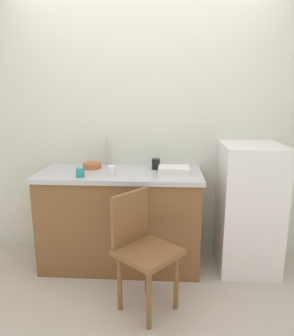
{
  "coord_description": "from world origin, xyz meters",
  "views": [
    {
      "loc": [
        0.21,
        -2.15,
        1.62
      ],
      "look_at": [
        0.04,
        0.6,
        0.96
      ],
      "focal_mm": 34.39,
      "sensor_mm": 36.0,
      "label": 1
    }
  ],
  "objects_px": {
    "terracotta_bowl": "(92,165)",
    "dish_tray": "(174,169)",
    "chair": "(142,246)",
    "cup_black": "(156,164)",
    "cup_teal": "(80,173)",
    "refrigerator": "(249,207)",
    "cup_white": "(112,171)"
  },
  "relations": [
    {
      "from": "chair",
      "to": "dish_tray",
      "type": "xyz_separation_m",
      "value": [
        0.24,
        0.64,
        0.43
      ]
    },
    {
      "from": "refrigerator",
      "to": "dish_tray",
      "type": "xyz_separation_m",
      "value": [
        -0.69,
        -0.01,
        0.35
      ]
    },
    {
      "from": "chair",
      "to": "cup_black",
      "type": "distance_m",
      "value": 0.88
    },
    {
      "from": "terracotta_bowl",
      "to": "cup_black",
      "type": "xyz_separation_m",
      "value": [
        0.6,
        -0.01,
        0.02
      ]
    },
    {
      "from": "chair",
      "to": "cup_black",
      "type": "relative_size",
      "value": 9.14
    },
    {
      "from": "dish_tray",
      "to": "terracotta_bowl",
      "type": "distance_m",
      "value": 0.78
    },
    {
      "from": "cup_black",
      "to": "cup_white",
      "type": "bearing_deg",
      "value": -146.91
    },
    {
      "from": "cup_teal",
      "to": "cup_black",
      "type": "bearing_deg",
      "value": 26.83
    },
    {
      "from": "dish_tray",
      "to": "refrigerator",
      "type": "bearing_deg",
      "value": 0.72
    },
    {
      "from": "dish_tray",
      "to": "cup_black",
      "type": "relative_size",
      "value": 2.87
    },
    {
      "from": "refrigerator",
      "to": "cup_white",
      "type": "height_order",
      "value": "refrigerator"
    },
    {
      "from": "dish_tray",
      "to": "chair",
      "type": "bearing_deg",
      "value": -110.62
    },
    {
      "from": "refrigerator",
      "to": "cup_white",
      "type": "xyz_separation_m",
      "value": [
        -1.23,
        -0.15,
        0.37
      ]
    },
    {
      "from": "refrigerator",
      "to": "cup_teal",
      "type": "relative_size",
      "value": 15.44
    },
    {
      "from": "dish_tray",
      "to": "terracotta_bowl",
      "type": "xyz_separation_m",
      "value": [
        -0.77,
        0.11,
        -0.0
      ]
    },
    {
      "from": "cup_white",
      "to": "cup_teal",
      "type": "relative_size",
      "value": 1.1
    },
    {
      "from": "cup_black",
      "to": "cup_teal",
      "type": "relative_size",
      "value": 1.29
    },
    {
      "from": "chair",
      "to": "terracotta_bowl",
      "type": "xyz_separation_m",
      "value": [
        -0.53,
        0.75,
        0.43
      ]
    },
    {
      "from": "dish_tray",
      "to": "cup_white",
      "type": "relative_size",
      "value": 3.37
    },
    {
      "from": "refrigerator",
      "to": "cup_teal",
      "type": "bearing_deg",
      "value": -171.55
    },
    {
      "from": "chair",
      "to": "cup_black",
      "type": "height_order",
      "value": "cup_black"
    },
    {
      "from": "dish_tray",
      "to": "cup_teal",
      "type": "bearing_deg",
      "value": -165.11
    },
    {
      "from": "chair",
      "to": "cup_teal",
      "type": "relative_size",
      "value": 11.8
    },
    {
      "from": "chair",
      "to": "cup_white",
      "type": "height_order",
      "value": "cup_white"
    },
    {
      "from": "cup_white",
      "to": "cup_teal",
      "type": "bearing_deg",
      "value": -163.74
    },
    {
      "from": "cup_black",
      "to": "terracotta_bowl",
      "type": "bearing_deg",
      "value": 179.31
    },
    {
      "from": "dish_tray",
      "to": "cup_teal",
      "type": "relative_size",
      "value": 3.71
    },
    {
      "from": "cup_black",
      "to": "chair",
      "type": "bearing_deg",
      "value": -95.65
    },
    {
      "from": "refrigerator",
      "to": "terracotta_bowl",
      "type": "xyz_separation_m",
      "value": [
        -1.46,
        0.11,
        0.35
      ]
    },
    {
      "from": "terracotta_bowl",
      "to": "dish_tray",
      "type": "bearing_deg",
      "value": -8.45
    },
    {
      "from": "cup_black",
      "to": "cup_teal",
      "type": "distance_m",
      "value": 0.71
    },
    {
      "from": "chair",
      "to": "cup_white",
      "type": "distance_m",
      "value": 0.74
    }
  ]
}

